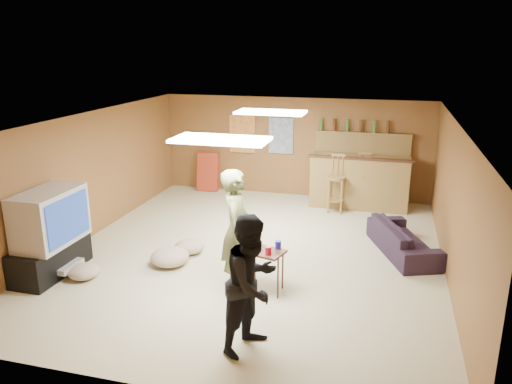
% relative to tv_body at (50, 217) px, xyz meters
% --- Properties ---
extents(ground, '(7.00, 7.00, 0.00)m').
position_rel_tv_body_xyz_m(ground, '(2.65, 1.50, -0.90)').
color(ground, '#BCB490').
rests_on(ground, ground).
extents(ceiling, '(6.00, 7.00, 0.02)m').
position_rel_tv_body_xyz_m(ceiling, '(2.65, 1.50, 1.30)').
color(ceiling, silver).
rests_on(ceiling, ground).
extents(wall_back, '(6.00, 0.02, 2.20)m').
position_rel_tv_body_xyz_m(wall_back, '(2.65, 5.00, 0.20)').
color(wall_back, brown).
rests_on(wall_back, ground).
extents(wall_front, '(6.00, 0.02, 2.20)m').
position_rel_tv_body_xyz_m(wall_front, '(2.65, -2.00, 0.20)').
color(wall_front, brown).
rests_on(wall_front, ground).
extents(wall_left, '(0.02, 7.00, 2.20)m').
position_rel_tv_body_xyz_m(wall_left, '(-0.35, 1.50, 0.20)').
color(wall_left, brown).
rests_on(wall_left, ground).
extents(wall_right, '(0.02, 7.00, 2.20)m').
position_rel_tv_body_xyz_m(wall_right, '(5.65, 1.50, 0.20)').
color(wall_right, brown).
rests_on(wall_right, ground).
extents(tv_stand, '(0.55, 1.30, 0.50)m').
position_rel_tv_body_xyz_m(tv_stand, '(-0.07, 0.00, -0.65)').
color(tv_stand, black).
rests_on(tv_stand, ground).
extents(dvd_box, '(0.35, 0.50, 0.08)m').
position_rel_tv_body_xyz_m(dvd_box, '(0.15, 0.00, -0.75)').
color(dvd_box, '#B2B2B7').
rests_on(dvd_box, tv_stand).
extents(tv_body, '(0.60, 1.10, 0.80)m').
position_rel_tv_body_xyz_m(tv_body, '(0.00, 0.00, 0.00)').
color(tv_body, '#B2B2B7').
rests_on(tv_body, tv_stand).
extents(tv_screen, '(0.02, 0.95, 0.65)m').
position_rel_tv_body_xyz_m(tv_screen, '(0.31, 0.00, 0.00)').
color(tv_screen, navy).
rests_on(tv_screen, tv_body).
extents(bar_counter, '(2.00, 0.60, 1.10)m').
position_rel_tv_body_xyz_m(bar_counter, '(4.15, 4.45, -0.35)').
color(bar_counter, olive).
rests_on(bar_counter, ground).
extents(bar_lip, '(2.10, 0.12, 0.05)m').
position_rel_tv_body_xyz_m(bar_lip, '(4.15, 4.20, 0.20)').
color(bar_lip, '#3A1E12').
rests_on(bar_lip, bar_counter).
extents(bar_shelf, '(2.00, 0.18, 0.05)m').
position_rel_tv_body_xyz_m(bar_shelf, '(4.15, 4.90, 0.60)').
color(bar_shelf, olive).
rests_on(bar_shelf, bar_backing).
extents(bar_backing, '(2.00, 0.14, 0.60)m').
position_rel_tv_body_xyz_m(bar_backing, '(4.15, 4.92, 0.30)').
color(bar_backing, olive).
rests_on(bar_backing, bar_counter).
extents(poster_left, '(0.60, 0.03, 0.85)m').
position_rel_tv_body_xyz_m(poster_left, '(1.45, 4.96, 0.45)').
color(poster_left, '#BF3F26').
rests_on(poster_left, wall_back).
extents(poster_right, '(0.55, 0.03, 0.80)m').
position_rel_tv_body_xyz_m(poster_right, '(2.35, 4.96, 0.45)').
color(poster_right, '#334C99').
rests_on(poster_right, wall_back).
extents(folding_chair_stack, '(0.50, 0.26, 0.91)m').
position_rel_tv_body_xyz_m(folding_chair_stack, '(0.65, 4.80, -0.45)').
color(folding_chair_stack, '#B23720').
rests_on(folding_chair_stack, ground).
extents(ceiling_panel_front, '(1.20, 0.60, 0.04)m').
position_rel_tv_body_xyz_m(ceiling_panel_front, '(2.65, 0.00, 1.27)').
color(ceiling_panel_front, white).
rests_on(ceiling_panel_front, ceiling).
extents(ceiling_panel_back, '(1.20, 0.60, 0.04)m').
position_rel_tv_body_xyz_m(ceiling_panel_back, '(2.65, 2.70, 1.27)').
color(ceiling_panel_back, white).
rests_on(ceiling_panel_back, ceiling).
extents(person_olive, '(0.51, 0.69, 1.73)m').
position_rel_tv_body_xyz_m(person_olive, '(2.76, 0.28, -0.03)').
color(person_olive, '#596038').
rests_on(person_olive, ground).
extents(person_black, '(0.85, 0.94, 1.59)m').
position_rel_tv_body_xyz_m(person_black, '(3.35, -1.04, -0.11)').
color(person_black, black).
rests_on(person_black, ground).
extents(sofa, '(1.25, 1.83, 0.50)m').
position_rel_tv_body_xyz_m(sofa, '(5.03, 2.16, -0.65)').
color(sofa, black).
rests_on(sofa, ground).
extents(tray_table, '(0.55, 0.49, 0.61)m').
position_rel_tv_body_xyz_m(tray_table, '(3.18, 0.28, -0.60)').
color(tray_table, '#3A1E12').
rests_on(tray_table, ground).
extents(cup_red_near, '(0.10, 0.10, 0.11)m').
position_rel_tv_body_xyz_m(cup_red_near, '(3.04, 0.32, -0.24)').
color(cup_red_near, '#A50B24').
rests_on(cup_red_near, tray_table).
extents(cup_red_far, '(0.11, 0.11, 0.11)m').
position_rel_tv_body_xyz_m(cup_red_far, '(3.23, 0.17, -0.24)').
color(cup_red_far, '#A50B24').
rests_on(cup_red_far, tray_table).
extents(cup_blue, '(0.11, 0.11, 0.12)m').
position_rel_tv_body_xyz_m(cup_blue, '(3.31, 0.40, -0.23)').
color(cup_blue, '#1E1592').
rests_on(cup_blue, tray_table).
extents(bar_stool_left, '(0.44, 0.44, 1.09)m').
position_rel_tv_body_xyz_m(bar_stool_left, '(3.72, 3.99, -0.35)').
color(bar_stool_left, olive).
rests_on(bar_stool_left, ground).
extents(bar_stool_right, '(0.46, 0.46, 1.27)m').
position_rel_tv_body_xyz_m(bar_stool_right, '(4.23, 4.32, -0.26)').
color(bar_stool_right, olive).
rests_on(bar_stool_right, ground).
extents(cushion_near_tv, '(0.61, 0.61, 0.27)m').
position_rel_tv_body_xyz_m(cushion_near_tv, '(1.52, 0.74, -0.76)').
color(cushion_near_tv, tan).
rests_on(cushion_near_tv, ground).
extents(cushion_mid, '(0.50, 0.50, 0.22)m').
position_rel_tv_body_xyz_m(cushion_mid, '(1.63, 1.25, -0.79)').
color(cushion_mid, tan).
rests_on(cushion_mid, ground).
extents(cushion_far, '(0.61, 0.61, 0.21)m').
position_rel_tv_body_xyz_m(cushion_far, '(0.49, -0.02, -0.79)').
color(cushion_far, tan).
rests_on(cushion_far, ground).
extents(bottle_row, '(1.48, 0.08, 0.26)m').
position_rel_tv_body_xyz_m(bottle_row, '(3.95, 4.88, 0.75)').
color(bottle_row, '#3F7233').
rests_on(bottle_row, bar_shelf).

